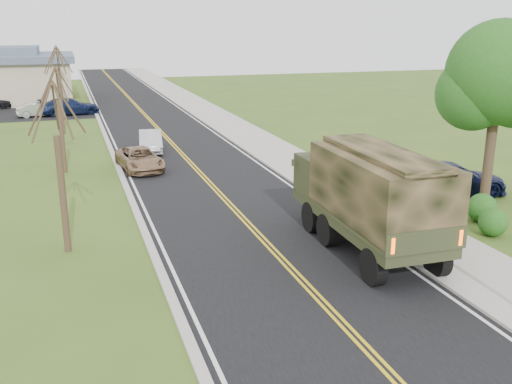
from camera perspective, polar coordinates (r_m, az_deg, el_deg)
name	(u,v)px	position (r m, az deg, el deg)	size (l,w,h in m)	color
ground	(385,369)	(14.40, 12.74, -16.86)	(160.00, 160.00, 0.00)	#38531B
road	(148,118)	(51.20, -10.80, 7.32)	(8.00, 120.00, 0.01)	black
curb_right	(194,115)	(51.89, -6.22, 7.69)	(0.30, 120.00, 0.12)	#9E998E
sidewalk_right	(213,114)	(52.28, -4.33, 7.79)	(3.20, 120.00, 0.10)	#9E998E
curb_left	(99,119)	(50.83, -15.47, 7.01)	(0.30, 120.00, 0.10)	#9E998E
leafy_tree	(498,81)	(26.86, 23.04, 10.17)	(4.83, 4.50, 8.10)	#38281C
bare_tree_a	(61,181)	(20.84, -18.90, 1.09)	(1.93, 2.26, 6.08)	#38281C
bare_tree_b	(61,128)	(32.62, -18.91, 6.09)	(1.83, 2.14, 5.73)	#38281C
bare_tree_c	(60,97)	(44.47, -18.98, 9.00)	(2.04, 2.39, 6.42)	#38281C
bare_tree_d	(61,84)	(56.43, -18.96, 10.16)	(1.88, 2.20, 5.91)	#38281C
military_truck	(370,192)	(20.28, 11.29, 0.01)	(2.84, 7.75, 3.83)	black
suv_champagne	(140,159)	(32.51, -11.56, 3.26)	(2.03, 4.41, 1.23)	#947354
sedan_silver	(151,141)	(37.13, -10.49, 5.01)	(1.41, 4.03, 1.33)	silver
pickup_navy	(450,179)	(28.64, 18.82, 1.28)	(2.17, 5.34, 1.55)	#0D1333
lot_car_silver	(39,110)	(54.25, -20.86, 7.71)	(1.33, 3.82, 1.26)	#B4B4B9
lot_car_navy	(70,106)	(54.46, -18.15, 8.13)	(2.12, 5.21, 1.51)	#101A3B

